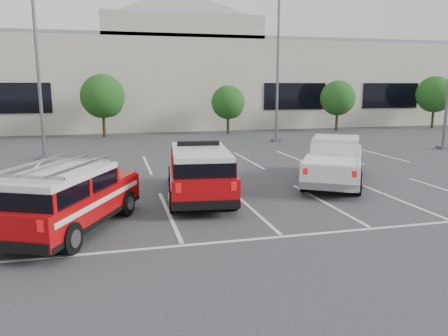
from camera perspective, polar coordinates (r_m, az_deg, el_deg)
The scene contains 12 objects.
ground at distance 14.48m, azimuth 3.49°, elevation -5.27°, with size 120.00×120.00×0.00m, color #2F2F32.
stall_markings at distance 18.69m, azimuth -0.69°, elevation -1.56°, with size 23.00×15.00×0.01m, color silver.
convention_building at distance 45.34m, azimuth -8.74°, elevation 11.55°, with size 60.00×16.99×13.20m.
tree_mid_left at distance 35.32m, azimuth -15.42°, elevation 8.83°, with size 3.37×3.37×4.85m.
tree_mid_right at distance 36.55m, azimuth 0.66°, elevation 8.42°, with size 2.77×2.77×3.99m.
tree_right at distance 40.27m, azimuth 14.71°, elevation 8.67°, with size 3.07×3.07×4.42m.
tree_far_right at distance 45.92m, azimuth 25.86°, elevation 8.51°, with size 3.37×3.37×4.85m.
light_pole_left at distance 25.56m, azimuth -23.18°, elevation 12.59°, with size 0.90×0.60×10.24m.
light_pole_mid at distance 31.37m, azimuth 7.04°, elevation 12.86°, with size 0.90×0.60×10.24m.
fire_chief_suv at distance 15.63m, azimuth -3.22°, elevation -0.99°, with size 2.71×5.88×2.00m.
white_pickup at distance 18.68m, azimuth 14.21°, elevation 0.39°, with size 4.92×6.24×1.85m.
ladder_suv at distance 12.76m, azimuth -19.72°, elevation -4.39°, with size 3.98×5.44×2.00m.
Camera 1 is at (-4.25, -13.26, 4.00)m, focal length 35.00 mm.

